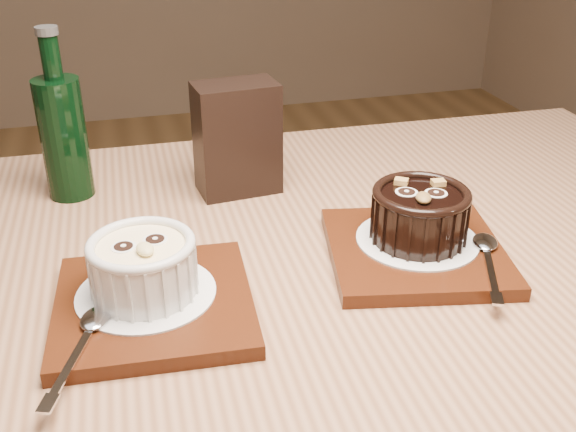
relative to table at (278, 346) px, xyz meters
name	(u,v)px	position (x,y,z in m)	size (l,w,h in m)	color
table	(278,346)	(0.00, 0.00, 0.00)	(1.21, 0.82, 0.75)	brown
tray_left	(154,305)	(-0.13, -0.03, 0.10)	(0.18, 0.18, 0.01)	#431C0B
doily_left	(146,293)	(-0.13, -0.02, 0.11)	(0.13, 0.13, 0.00)	white
ramekin_white	(143,264)	(-0.13, -0.02, 0.14)	(0.10, 0.10, 0.06)	silver
spoon_left	(82,343)	(-0.19, -0.09, 0.11)	(0.03, 0.13, 0.01)	silver
tray_right	(415,251)	(0.15, 0.00, 0.10)	(0.18, 0.18, 0.01)	#431C0B
doily_right	(417,239)	(0.16, 0.01, 0.11)	(0.13, 0.13, 0.00)	white
ramekin_dark	(420,212)	(0.16, 0.01, 0.14)	(0.10, 0.10, 0.06)	black
spoon_right	(489,259)	(0.21, -0.05, 0.11)	(0.03, 0.13, 0.01)	silver
condiment_stand	(237,139)	(0.00, 0.21, 0.16)	(0.10, 0.06, 0.14)	black
green_bottle	(63,134)	(-0.20, 0.25, 0.17)	(0.06, 0.06, 0.21)	black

